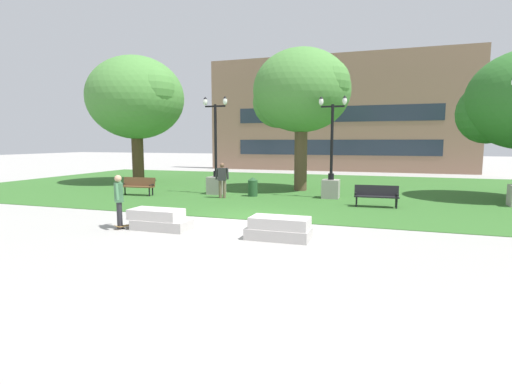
{
  "coord_description": "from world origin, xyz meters",
  "views": [
    {
      "loc": [
        4.62,
        -13.04,
        2.77
      ],
      "look_at": [
        0.75,
        -1.4,
        1.2
      ],
      "focal_mm": 28.0,
      "sensor_mm": 36.0,
      "label": 1
    }
  ],
  "objects_px": {
    "concrete_block_center": "(159,220)",
    "lamp_post_right": "(216,175)",
    "person_skateboarder": "(119,198)",
    "trash_bin": "(253,187)",
    "skateboard": "(131,225)",
    "park_bench_near_left": "(376,195)",
    "person_bystander_near_lawn": "(222,178)",
    "lamp_post_left": "(331,178)",
    "concrete_block_left": "(279,229)",
    "park_bench_near_right": "(138,185)"
  },
  "relations": [
    {
      "from": "skateboard",
      "to": "lamp_post_right",
      "type": "xyz_separation_m",
      "value": [
        -0.7,
        8.32,
        0.95
      ]
    },
    {
      "from": "person_skateboarder",
      "to": "lamp_post_right",
      "type": "relative_size",
      "value": 0.34
    },
    {
      "from": "concrete_block_center",
      "to": "skateboard",
      "type": "height_order",
      "value": "concrete_block_center"
    },
    {
      "from": "park_bench_near_left",
      "to": "lamp_post_left",
      "type": "bearing_deg",
      "value": 137.25
    },
    {
      "from": "trash_bin",
      "to": "park_bench_near_left",
      "type": "bearing_deg",
      "value": -13.56
    },
    {
      "from": "person_skateboarder",
      "to": "trash_bin",
      "type": "xyz_separation_m",
      "value": [
        1.65,
        8.29,
        -0.46
      ]
    },
    {
      "from": "skateboard",
      "to": "park_bench_near_left",
      "type": "relative_size",
      "value": 0.54
    },
    {
      "from": "person_bystander_near_lawn",
      "to": "concrete_block_center",
      "type": "bearing_deg",
      "value": -83.29
    },
    {
      "from": "park_bench_near_left",
      "to": "trash_bin",
      "type": "height_order",
      "value": "trash_bin"
    },
    {
      "from": "concrete_block_center",
      "to": "concrete_block_left",
      "type": "bearing_deg",
      "value": -0.84
    },
    {
      "from": "skateboard",
      "to": "lamp_post_right",
      "type": "relative_size",
      "value": 0.2
    },
    {
      "from": "concrete_block_left",
      "to": "person_skateboarder",
      "type": "xyz_separation_m",
      "value": [
        -5.2,
        -0.23,
        0.66
      ]
    },
    {
      "from": "concrete_block_center",
      "to": "lamp_post_right",
      "type": "distance_m",
      "value": 8.44
    },
    {
      "from": "person_bystander_near_lawn",
      "to": "lamp_post_right",
      "type": "bearing_deg",
      "value": 124.77
    },
    {
      "from": "skateboard",
      "to": "lamp_post_left",
      "type": "xyz_separation_m",
      "value": [
        5.2,
        8.67,
        0.93
      ]
    },
    {
      "from": "park_bench_near_left",
      "to": "lamp_post_right",
      "type": "xyz_separation_m",
      "value": [
        -8.08,
        1.66,
        0.5
      ]
    },
    {
      "from": "concrete_block_center",
      "to": "concrete_block_left",
      "type": "xyz_separation_m",
      "value": [
        3.93,
        -0.06,
        0.0
      ]
    },
    {
      "from": "person_skateboarder",
      "to": "person_bystander_near_lawn",
      "type": "bearing_deg",
      "value": 86.39
    },
    {
      "from": "concrete_block_left",
      "to": "lamp_post_left",
      "type": "bearing_deg",
      "value": 88.27
    },
    {
      "from": "skateboard",
      "to": "lamp_post_right",
      "type": "distance_m",
      "value": 8.4
    },
    {
      "from": "person_skateboarder",
      "to": "park_bench_near_left",
      "type": "height_order",
      "value": "person_skateboarder"
    },
    {
      "from": "concrete_block_center",
      "to": "lamp_post_right",
      "type": "bearing_deg",
      "value": 101.78
    },
    {
      "from": "person_skateboarder",
      "to": "person_bystander_near_lawn",
      "type": "xyz_separation_m",
      "value": [
        0.46,
        7.22,
        0.02
      ]
    },
    {
      "from": "park_bench_near_left",
      "to": "lamp_post_left",
      "type": "height_order",
      "value": "lamp_post_left"
    },
    {
      "from": "park_bench_near_left",
      "to": "person_bystander_near_lawn",
      "type": "distance_m",
      "value": 7.2
    },
    {
      "from": "concrete_block_center",
      "to": "trash_bin",
      "type": "distance_m",
      "value": 8.02
    },
    {
      "from": "skateboard",
      "to": "park_bench_near_right",
      "type": "bearing_deg",
      "value": 123.04
    },
    {
      "from": "trash_bin",
      "to": "lamp_post_right",
      "type": "bearing_deg",
      "value": 173.97
    },
    {
      "from": "lamp_post_left",
      "to": "trash_bin",
      "type": "relative_size",
      "value": 5.07
    },
    {
      "from": "concrete_block_left",
      "to": "lamp_post_left",
      "type": "distance_m",
      "value": 8.67
    },
    {
      "from": "skateboard",
      "to": "park_bench_near_right",
      "type": "distance_m",
      "value": 7.95
    },
    {
      "from": "person_skateboarder",
      "to": "park_bench_near_right",
      "type": "height_order",
      "value": "person_skateboarder"
    },
    {
      "from": "concrete_block_center",
      "to": "person_skateboarder",
      "type": "xyz_separation_m",
      "value": [
        -1.27,
        -0.28,
        0.66
      ]
    },
    {
      "from": "person_skateboarder",
      "to": "lamp_post_left",
      "type": "relative_size",
      "value": 0.35
    },
    {
      "from": "concrete_block_center",
      "to": "person_skateboarder",
      "type": "bearing_deg",
      "value": -167.39
    },
    {
      "from": "lamp_post_right",
      "to": "lamp_post_left",
      "type": "height_order",
      "value": "lamp_post_right"
    },
    {
      "from": "trash_bin",
      "to": "lamp_post_left",
      "type": "bearing_deg",
      "value": 8.52
    },
    {
      "from": "person_skateboarder",
      "to": "park_bench_near_right",
      "type": "relative_size",
      "value": 0.94
    },
    {
      "from": "concrete_block_center",
      "to": "park_bench_near_left",
      "type": "height_order",
      "value": "park_bench_near_left"
    },
    {
      "from": "person_skateboarder",
      "to": "skateboard",
      "type": "distance_m",
      "value": 0.94
    },
    {
      "from": "skateboard",
      "to": "trash_bin",
      "type": "xyz_separation_m",
      "value": [
        1.4,
        8.1,
        0.42
      ]
    },
    {
      "from": "park_bench_near_right",
      "to": "person_bystander_near_lawn",
      "type": "xyz_separation_m",
      "value": [
        4.53,
        0.37,
        0.44
      ]
    },
    {
      "from": "lamp_post_left",
      "to": "trash_bin",
      "type": "height_order",
      "value": "lamp_post_left"
    },
    {
      "from": "person_skateboarder",
      "to": "lamp_post_right",
      "type": "distance_m",
      "value": 8.53
    },
    {
      "from": "concrete_block_center",
      "to": "lamp_post_left",
      "type": "distance_m",
      "value": 9.57
    },
    {
      "from": "person_bystander_near_lawn",
      "to": "skateboard",
      "type": "bearing_deg",
      "value": -91.64
    },
    {
      "from": "park_bench_near_right",
      "to": "person_skateboarder",
      "type": "bearing_deg",
      "value": -59.26
    },
    {
      "from": "park_bench_near_left",
      "to": "person_bystander_near_lawn",
      "type": "xyz_separation_m",
      "value": [
        -7.18,
        0.37,
        0.44
      ]
    },
    {
      "from": "person_skateboarder",
      "to": "lamp_post_left",
      "type": "xyz_separation_m",
      "value": [
        5.46,
        8.86,
        0.05
      ]
    },
    {
      "from": "concrete_block_left",
      "to": "park_bench_near_right",
      "type": "height_order",
      "value": "park_bench_near_right"
    }
  ]
}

